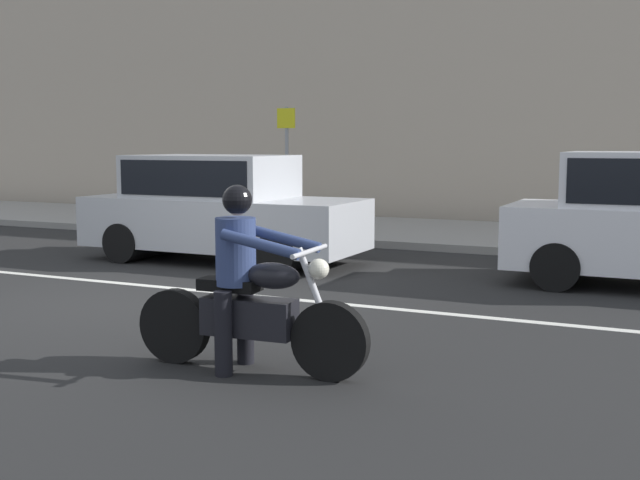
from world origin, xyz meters
TOP-DOWN VIEW (x-y plane):
  - ground_plane at (0.00, 0.00)m, footprint 80.00×80.00m
  - sidewalk_slab at (0.00, 8.00)m, footprint 40.00×4.40m
  - building_facade at (0.00, 11.40)m, footprint 40.00×1.40m
  - lane_marking_stripe at (-0.40, 0.90)m, footprint 18.00×0.14m
  - motorcycle_with_rider_denim_blue at (2.78, -1.97)m, footprint 2.12×0.70m
  - parked_sedan_silver at (-0.80, 3.23)m, footprint 4.54×1.82m
  - street_sign_post at (-2.15, 8.21)m, footprint 0.44×0.08m

SIDE VIEW (x-z plane):
  - ground_plane at x=0.00m, z-range 0.00..0.00m
  - lane_marking_stripe at x=-0.40m, z-range 0.00..0.01m
  - sidewalk_slab at x=0.00m, z-range 0.00..0.14m
  - motorcycle_with_rider_denim_blue at x=2.78m, z-range -0.14..1.43m
  - parked_sedan_silver at x=-0.80m, z-range 0.02..1.74m
  - street_sign_post at x=-2.15m, z-range 0.41..2.98m
  - building_facade at x=0.00m, z-range 0.00..9.26m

